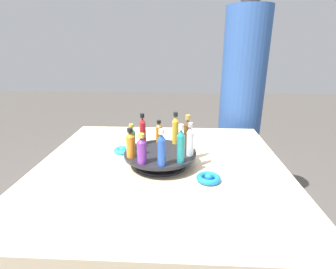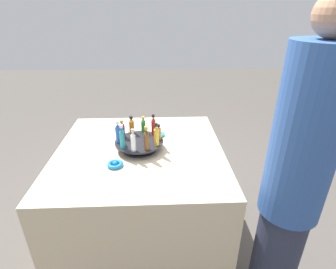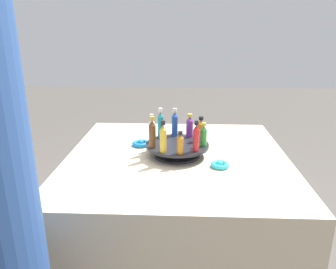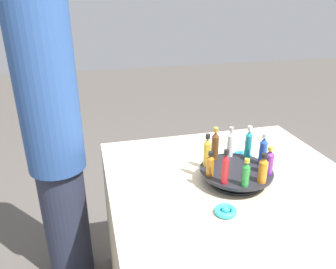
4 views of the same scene
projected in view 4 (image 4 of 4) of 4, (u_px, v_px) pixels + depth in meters
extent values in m
cube|color=beige|center=(228.00, 254.00, 1.51)|extent=(1.03, 1.03, 0.77)
cylinder|color=black|center=(235.00, 181.00, 1.35)|extent=(0.22, 0.22, 0.01)
cylinder|color=black|center=(236.00, 176.00, 1.34)|extent=(0.11, 0.11, 0.04)
cylinder|color=black|center=(236.00, 171.00, 1.33)|extent=(0.30, 0.30, 0.01)
cylinder|color=silver|center=(230.00, 146.00, 1.42)|extent=(0.03, 0.03, 0.10)
cone|color=silver|center=(231.00, 133.00, 1.40)|extent=(0.03, 0.03, 0.02)
cylinder|color=#B2B2B7|center=(232.00, 129.00, 1.39)|extent=(0.02, 0.02, 0.02)
cylinder|color=brown|center=(215.00, 148.00, 1.40)|extent=(0.03, 0.03, 0.10)
cone|color=brown|center=(216.00, 134.00, 1.37)|extent=(0.03, 0.03, 0.02)
cylinder|color=#B79338|center=(216.00, 130.00, 1.36)|extent=(0.02, 0.02, 0.02)
cylinder|color=gold|center=(207.00, 155.00, 1.34)|extent=(0.03, 0.03, 0.10)
cone|color=gold|center=(208.00, 141.00, 1.31)|extent=(0.03, 0.03, 0.02)
cylinder|color=black|center=(208.00, 136.00, 1.31)|extent=(0.02, 0.02, 0.02)
cylinder|color=#AD6B19|center=(210.00, 167.00, 1.28)|extent=(0.03, 0.03, 0.07)
cone|color=#AD6B19|center=(211.00, 157.00, 1.26)|extent=(0.03, 0.03, 0.02)
cylinder|color=black|center=(211.00, 154.00, 1.25)|extent=(0.02, 0.02, 0.01)
cylinder|color=#B21E23|center=(225.00, 171.00, 1.22)|extent=(0.03, 0.03, 0.10)
cone|color=#B21E23|center=(226.00, 157.00, 1.19)|extent=(0.03, 0.03, 0.02)
cylinder|color=black|center=(226.00, 152.00, 1.18)|extent=(0.02, 0.02, 0.02)
cylinder|color=#288438|center=(245.00, 176.00, 1.20)|extent=(0.03, 0.03, 0.08)
cone|color=#288438|center=(247.00, 165.00, 1.18)|extent=(0.03, 0.03, 0.02)
cylinder|color=gold|center=(247.00, 161.00, 1.18)|extent=(0.02, 0.02, 0.01)
cylinder|color=orange|center=(263.00, 172.00, 1.23)|extent=(0.03, 0.03, 0.08)
cone|color=orange|center=(264.00, 160.00, 1.21)|extent=(0.03, 0.03, 0.02)
cylinder|color=black|center=(265.00, 156.00, 1.20)|extent=(0.02, 0.02, 0.02)
cylinder|color=#702D93|center=(269.00, 164.00, 1.29)|extent=(0.04, 0.04, 0.08)
cone|color=#702D93|center=(270.00, 152.00, 1.27)|extent=(0.03, 0.03, 0.02)
cylinder|color=gold|center=(271.00, 149.00, 1.26)|extent=(0.02, 0.02, 0.01)
cylinder|color=#234CAD|center=(263.00, 154.00, 1.35)|extent=(0.03, 0.03, 0.10)
cone|color=#234CAD|center=(264.00, 140.00, 1.33)|extent=(0.03, 0.03, 0.02)
cylinder|color=silver|center=(265.00, 136.00, 1.32)|extent=(0.02, 0.02, 0.02)
cylinder|color=teal|center=(248.00, 147.00, 1.40)|extent=(0.03, 0.03, 0.11)
cone|color=teal|center=(249.00, 133.00, 1.38)|extent=(0.03, 0.03, 0.02)
cylinder|color=silver|center=(250.00, 128.00, 1.37)|extent=(0.02, 0.02, 0.02)
torus|color=blue|center=(243.00, 156.00, 1.54)|extent=(0.09, 0.09, 0.02)
sphere|color=blue|center=(243.00, 155.00, 1.54)|extent=(0.03, 0.03, 0.03)
torus|color=#2DB7CC|center=(226.00, 211.00, 1.15)|extent=(0.08, 0.08, 0.02)
sphere|color=#2DB7CC|center=(226.00, 210.00, 1.15)|extent=(0.03, 0.03, 0.03)
cylinder|color=#282D42|center=(67.00, 222.00, 1.78)|extent=(0.24, 0.24, 0.68)
cylinder|color=#2D5193|center=(47.00, 92.00, 1.49)|extent=(0.28, 0.28, 0.78)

